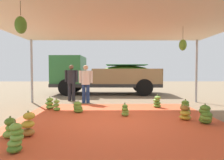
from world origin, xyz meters
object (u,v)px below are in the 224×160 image
Objects in this scene: banana_bunch_7 at (157,102)px; banana_bunch_9 at (78,107)px; banana_bunch_6 at (185,106)px; worker_0 at (86,81)px; banana_bunch_10 at (50,104)px; worker_1 at (71,80)px; banana_bunch_1 at (57,106)px; banana_bunch_8 at (16,139)px; banana_bunch_2 at (28,125)px; banana_bunch_0 at (185,113)px; banana_bunch_5 at (125,111)px; banana_bunch_4 at (205,115)px; banana_bunch_3 at (10,129)px; cargo_truck_main at (103,75)px.

banana_bunch_9 is at bearing -162.06° from banana_bunch_7.
banana_bunch_6 is 0.26× the size of worker_0.
banana_bunch_10 is 0.27× the size of worker_1.
banana_bunch_10 is at bearing 134.40° from banana_bunch_1.
worker_1 reaches higher than banana_bunch_10.
banana_bunch_7 is 0.91× the size of banana_bunch_8.
banana_bunch_2 reaches higher than banana_bunch_6.
banana_bunch_0 is 3.46m from banana_bunch_9.
banana_bunch_1 is 2.18m from worker_0.
worker_0 reaches higher than banana_bunch_0.
banana_bunch_2 is at bearing -140.25° from banana_bunch_5.
banana_bunch_5 is (-1.71, 0.50, -0.02)m from banana_bunch_0.
banana_bunch_4 reaches higher than banana_bunch_0.
banana_bunch_5 is 3.04m from banana_bunch_10.
banana_bunch_5 is at bearing -54.39° from worker_1.
banana_bunch_4 is at bearing -44.63° from worker_0.
banana_bunch_1 reaches higher than banana_bunch_9.
banana_bunch_9 is at bearing 162.43° from banana_bunch_0.
banana_bunch_3 is 0.88m from banana_bunch_8.
banana_bunch_8 reaches higher than banana_bunch_4.
banana_bunch_0 is at bearing -16.31° from banana_bunch_5.
banana_bunch_7 is 3.30m from worker_0.
banana_bunch_1 is 1.06× the size of banana_bunch_5.
banana_bunch_4 is at bearing -21.65° from banana_bunch_1.
banana_bunch_8 is at bearing -85.46° from banana_bunch_1.
worker_0 is (-1.59, 2.72, 0.82)m from banana_bunch_5.
banana_bunch_5 is 0.77× the size of banana_bunch_8.
banana_bunch_2 reaches higher than banana_bunch_3.
banana_bunch_0 is 0.58m from banana_bunch_4.
banana_bunch_10 is (-0.51, 3.12, -0.05)m from banana_bunch_2.
banana_bunch_1 is 0.81× the size of banana_bunch_8.
banana_bunch_4 is 1.07× the size of banana_bunch_7.
banana_bunch_6 is (2.18, 0.68, 0.01)m from banana_bunch_5.
banana_bunch_2 is 1.20× the size of banana_bunch_10.
cargo_truck_main is at bearing 75.35° from banana_bunch_1.
banana_bunch_5 is at bearing 37.53° from banana_bunch_3.
banana_bunch_7 is 0.30× the size of worker_0.
worker_1 reaches higher than banana_bunch_0.
banana_bunch_1 is at bearing 160.16° from banana_bunch_5.
banana_bunch_6 is at bearing -6.46° from banana_bunch_10.
cargo_truck_main is (1.45, 5.54, 1.03)m from banana_bunch_1.
banana_bunch_5 is 0.93× the size of banana_bunch_10.
banana_bunch_8 is (0.47, -0.74, 0.04)m from banana_bunch_3.
banana_bunch_1 is 0.26× the size of worker_1.
banana_bunch_4 is 2.30m from banana_bunch_5.
banana_bunch_1 is 0.07× the size of cargo_truck_main.
banana_bunch_8 reaches higher than banana_bunch_3.
banana_bunch_6 is at bearing 29.24° from banana_bunch_3.
worker_1 is at bearing 88.72° from banana_bunch_1.
banana_bunch_10 is at bearing 99.28° from banana_bunch_8.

